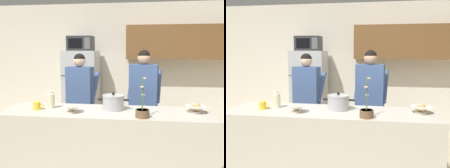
% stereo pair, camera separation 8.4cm
% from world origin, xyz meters
% --- Properties ---
extents(back_wall_unit, '(6.00, 0.48, 2.60)m').
position_xyz_m(back_wall_unit, '(0.25, 2.25, 1.40)').
color(back_wall_unit, silver).
rests_on(back_wall_unit, ground).
extents(kitchen_island, '(2.49, 0.68, 0.92)m').
position_xyz_m(kitchen_island, '(0.00, 0.00, 0.46)').
color(kitchen_island, beige).
rests_on(kitchen_island, ground).
extents(refrigerator, '(0.64, 0.68, 1.63)m').
position_xyz_m(refrigerator, '(-0.78, 1.85, 0.82)').
color(refrigerator, '#B7BABF').
rests_on(refrigerator, ground).
extents(microwave, '(0.48, 0.37, 0.28)m').
position_xyz_m(microwave, '(-0.78, 1.83, 1.77)').
color(microwave, '#2D2D30').
rests_on(microwave, refrigerator).
extents(person_near_pot, '(0.53, 0.46, 1.59)m').
position_xyz_m(person_near_pot, '(-0.55, 0.86, 0.99)').
color(person_near_pot, '#726656').
rests_on(person_near_pot, ground).
extents(person_by_sink, '(0.54, 0.47, 1.65)m').
position_xyz_m(person_by_sink, '(0.44, 0.85, 1.03)').
color(person_by_sink, '#726656').
rests_on(person_by_sink, ground).
extents(cooking_pot, '(0.38, 0.27, 0.22)m').
position_xyz_m(cooking_pot, '(0.08, 0.08, 1.01)').
color(cooking_pot, '#ADAFB5').
rests_on(cooking_pot, kitchen_island).
extents(coffee_mug, '(0.13, 0.09, 0.10)m').
position_xyz_m(coffee_mug, '(-0.85, -0.04, 0.97)').
color(coffee_mug, yellow).
rests_on(coffee_mug, kitchen_island).
extents(bread_bowl, '(0.24, 0.24, 0.10)m').
position_xyz_m(bread_bowl, '(1.05, 0.06, 0.97)').
color(bread_bowl, white).
rests_on(bread_bowl, kitchen_island).
extents(empty_bowl, '(0.21, 0.21, 0.08)m').
position_xyz_m(empty_bowl, '(-0.38, -0.12, 0.97)').
color(empty_bowl, beige).
rests_on(empty_bowl, kitchen_island).
extents(bottle_near_edge, '(0.09, 0.09, 0.22)m').
position_xyz_m(bottle_near_edge, '(-0.71, 0.06, 1.03)').
color(bottle_near_edge, beige).
rests_on(bottle_near_edge, kitchen_island).
extents(potted_orchid, '(0.15, 0.15, 0.44)m').
position_xyz_m(potted_orchid, '(0.43, -0.22, 0.98)').
color(potted_orchid, brown).
rests_on(potted_orchid, kitchen_island).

